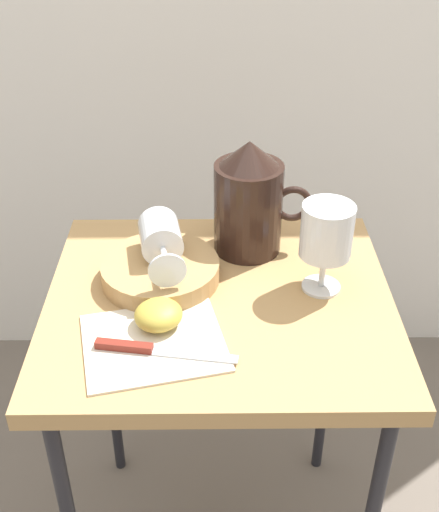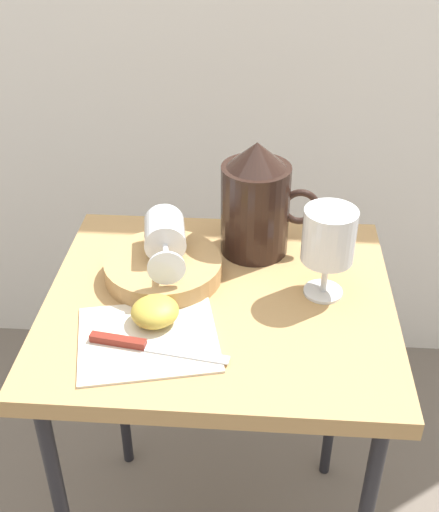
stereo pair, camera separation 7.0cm
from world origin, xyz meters
The scene contains 9 objects.
table centered at (0.00, 0.00, 0.61)m, with size 0.56×0.50×0.68m.
linen_napkin centered at (-0.10, -0.11, 0.68)m, with size 0.20×0.17×0.00m, color beige.
basket_tray centered at (-0.10, 0.05, 0.69)m, with size 0.20×0.20×0.04m, color #AD8451.
pitcher centered at (0.05, 0.15, 0.76)m, with size 0.17×0.12×0.21m.
wine_glass_upright centered at (0.17, 0.02, 0.78)m, with size 0.08×0.08×0.15m.
wine_glass_tipped_near centered at (-0.10, 0.07, 0.75)m, with size 0.09×0.15×0.07m.
apple_half_left centered at (-0.09, -0.08, 0.70)m, with size 0.07×0.07×0.04m, color #B29938.
apple_half_right centered at (-0.09, -0.07, 0.70)m, with size 0.07×0.07×0.04m, color #B29938.
knife centered at (-0.11, -0.13, 0.69)m, with size 0.21×0.05×0.01m.
Camera 1 is at (-0.01, -0.84, 1.32)m, focal length 45.62 mm.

